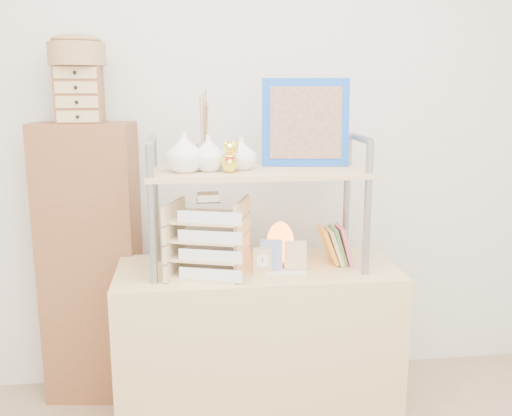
{
  "coord_description": "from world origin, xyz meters",
  "views": [
    {
      "loc": [
        -0.3,
        -1.12,
        1.52
      ],
      "look_at": [
        -0.01,
        1.2,
        1.01
      ],
      "focal_mm": 40.0,
      "sensor_mm": 36.0,
      "label": 1
    }
  ],
  "objects": [
    {
      "name": "woven_basket",
      "position": [
        -0.76,
        1.55,
        1.65
      ],
      "size": [
        0.25,
        0.25,
        0.1
      ],
      "primitive_type": "cylinder",
      "color": "brown",
      "rests_on": "drawer_chest"
    },
    {
      "name": "desk_clock",
      "position": [
        0.01,
        1.11,
        0.8
      ],
      "size": [
        0.08,
        0.04,
        0.11
      ],
      "color": "tan",
      "rests_on": "desk"
    },
    {
      "name": "postcard_stand",
      "position": [
        0.1,
        1.12,
        0.79
      ],
      "size": [
        0.2,
        0.08,
        0.14
      ],
      "color": "white",
      "rests_on": "desk"
    },
    {
      "name": "letter_tray",
      "position": [
        -0.21,
        1.14,
        0.89
      ],
      "size": [
        0.34,
        0.34,
        0.34
      ],
      "color": "tan",
      "rests_on": "desk"
    },
    {
      "name": "cabinet",
      "position": [
        -0.76,
        1.57,
        0.68
      ],
      "size": [
        0.48,
        0.3,
        1.35
      ],
      "primitive_type": "cube",
      "rotation": [
        0.0,
        0.0,
        -0.13
      ],
      "color": "brown",
      "rests_on": "ground"
    },
    {
      "name": "desk",
      "position": [
        0.0,
        1.2,
        0.38
      ],
      "size": [
        1.2,
        0.5,
        0.75
      ],
      "primitive_type": "cube",
      "color": "tan",
      "rests_on": "ground"
    },
    {
      "name": "salt_lamp",
      "position": [
        0.1,
        1.2,
        0.85
      ],
      "size": [
        0.13,
        0.12,
        0.2
      ],
      "color": "brown",
      "rests_on": "desk"
    },
    {
      "name": "drawer_chest",
      "position": [
        -0.76,
        1.55,
        1.48
      ],
      "size": [
        0.2,
        0.16,
        0.25
      ],
      "color": "brown",
      "rests_on": "cabinet"
    },
    {
      "name": "room_shell",
      "position": [
        0.0,
        0.39,
        1.69
      ],
      "size": [
        3.42,
        3.41,
        2.61
      ],
      "color": "silver",
      "rests_on": "ground"
    },
    {
      "name": "hutch",
      "position": [
        -0.04,
        1.21,
        1.19
      ],
      "size": [
        0.9,
        0.34,
        0.8
      ],
      "color": "gray",
      "rests_on": "desk"
    }
  ]
}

